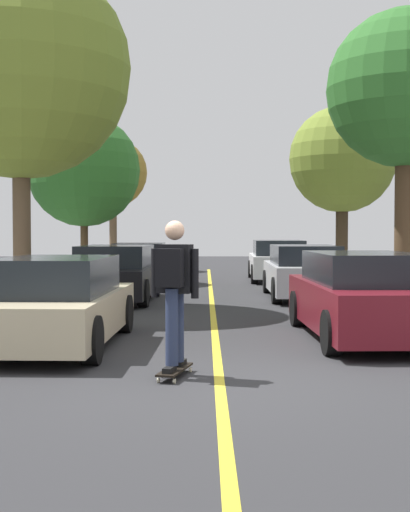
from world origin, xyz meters
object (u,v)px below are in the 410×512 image
at_px(street_tree_left_far, 112,173).
at_px(skateboard, 174,370).
at_px(parked_car_left_far, 139,262).
at_px(parked_car_right_far, 278,261).
at_px(street_tree_left_nearest, 20,69).
at_px(street_tree_right_nearest, 405,90).
at_px(parked_car_left_nearest, 57,303).
at_px(parked_car_left_near, 115,274).
at_px(street_tree_right_near, 342,160).
at_px(parked_car_right_nearest, 363,296).
at_px(parked_car_right_near, 303,272).
at_px(street_tree_left_near, 83,171).
at_px(skateboarder, 174,284).

distance_m(street_tree_left_far, skateboard, 23.03).
bearing_deg(parked_car_left_far, parked_car_right_far, 7.04).
distance_m(parked_car_left_far, street_tree_left_nearest, 9.88).
bearing_deg(street_tree_left_far, street_tree_right_nearest, -61.56).
distance_m(parked_car_left_nearest, parked_car_left_near, 6.81).
xyz_separation_m(parked_car_left_far, street_tree_right_near, (6.53, -1.65, 3.30)).
distance_m(parked_car_right_nearest, street_tree_left_far, 20.75).
distance_m(parked_car_right_near, street_tree_left_near, 8.88).
xyz_separation_m(parked_car_left_near, parked_car_right_far, (4.75, 7.20, 0.01)).
distance_m(parked_car_right_near, street_tree_left_nearest, 8.42).
bearing_deg(parked_car_right_far, street_tree_right_nearest, -79.08).
xyz_separation_m(parked_car_left_near, parked_car_right_near, (4.75, 0.79, -0.00)).
bearing_deg(street_tree_left_far, parked_car_right_near, -62.49).
bearing_deg(parked_car_left_far, skateboarder, -83.29).
relative_size(parked_car_left_near, street_tree_left_nearest, 0.55).
relative_size(parked_car_right_near, street_tree_left_near, 0.81).
distance_m(street_tree_left_near, street_tree_left_far, 7.36).
bearing_deg(skateboarder, street_tree_right_near, 71.55).
height_order(parked_car_left_nearest, street_tree_left_near, street_tree_left_near).
bearing_deg(skateboarder, parked_car_left_near, 101.49).
bearing_deg(parked_car_left_far, parked_car_left_nearest, -90.00).
bearing_deg(parked_car_left_nearest, parked_car_right_near, 57.97).
height_order(parked_car_right_far, street_tree_left_near, street_tree_left_near).
bearing_deg(parked_car_right_near, parked_car_left_near, -170.53).
height_order(street_tree_left_far, skateboard, street_tree_left_far).
xyz_separation_m(parked_car_right_nearest, street_tree_right_nearest, (1.77, 4.04, 4.08)).
relative_size(parked_car_right_near, skateboarder, 2.52).
bearing_deg(parked_car_left_nearest, parked_car_left_near, 89.98).
relative_size(street_tree_left_nearest, street_tree_left_far, 1.34).
bearing_deg(street_tree_left_near, skateboarder, -76.48).
height_order(parked_car_left_nearest, street_tree_left_nearest, street_tree_left_nearest).
bearing_deg(parked_car_left_far, street_tree_right_near, -14.22).
bearing_deg(parked_car_right_far, parked_car_right_near, -89.99).
distance_m(parked_car_right_nearest, street_tree_right_nearest, 6.01).
height_order(parked_car_right_far, street_tree_left_nearest, street_tree_left_nearest).
bearing_deg(parked_car_right_far, street_tree_left_far, 136.81).
bearing_deg(parked_car_left_near, parked_car_right_far, 56.58).
bearing_deg(parked_car_right_far, parked_car_left_near, -123.42).
relative_size(parked_car_left_near, parked_car_right_far, 0.91).
relative_size(parked_car_left_near, street_tree_right_near, 0.75).
bearing_deg(parked_car_left_near, street_tree_left_far, 97.59).
relative_size(street_tree_left_far, skateboard, 6.44).
bearing_deg(street_tree_left_near, parked_car_right_far, 10.54).
xyz_separation_m(parked_car_left_near, parked_car_left_far, (-0.00, 6.61, -0.02)).
relative_size(street_tree_left_nearest, street_tree_left_near, 1.38).
relative_size(parked_car_left_far, street_tree_left_near, 0.77).
distance_m(parked_car_left_near, skateboarder, 9.27).
xyz_separation_m(street_tree_left_near, skateboard, (3.63, -15.03, -3.63)).
bearing_deg(skateboard, street_tree_left_near, 103.58).
bearing_deg(parked_car_left_nearest, street_tree_left_nearest, 110.12).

